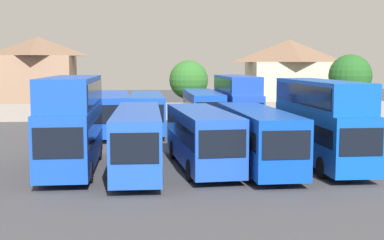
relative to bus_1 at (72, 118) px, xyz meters
name	(u,v)px	position (x,y,z in m)	size (l,w,h in m)	color
ground	(175,128)	(6.93, 17.87, -2.89)	(140.00, 140.00, 0.00)	#424247
depot_boundary_wall	(169,111)	(6.93, 25.23, -1.99)	(56.00, 0.50, 1.80)	gray
bus_1	(72,118)	(0.00, 0.00, 0.00)	(2.68, 10.10, 5.15)	blue
bus_2	(138,136)	(3.57, -0.51, -0.97)	(2.70, 11.90, 3.36)	blue
bus_3	(201,135)	(7.15, -0.09, -1.02)	(3.25, 10.45, 3.27)	blue
bus_4	(256,134)	(10.25, -0.33, -1.00)	(2.74, 11.41, 3.30)	blue
bus_5	(320,117)	(14.15, 0.21, -0.13)	(2.62, 11.32, 4.91)	blue
bus_6	(114,111)	(1.64, 14.83, -0.96)	(3.18, 11.89, 3.37)	blue
bus_7	(147,111)	(4.39, 15.45, -1.01)	(2.71, 11.32, 3.29)	blue
bus_8	(202,109)	(9.17, 15.37, -0.91)	(2.74, 11.18, 3.48)	blue
bus_9	(237,100)	(12.09, 15.03, -0.16)	(2.75, 10.57, 4.84)	blue
house_terrace_left	(39,75)	(-7.96, 33.96, 1.71)	(8.41, 7.68, 9.03)	#9E7A60
house_terrace_centre	(289,75)	(22.19, 33.37, 1.61)	(10.17, 6.95, 8.82)	beige
tree_left_of_lot	(350,76)	(25.70, 23.23, 1.71)	(4.46, 4.46, 6.85)	brown
tree_behind_wall	(189,80)	(9.22, 27.73, 1.20)	(4.28, 4.28, 6.25)	brown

